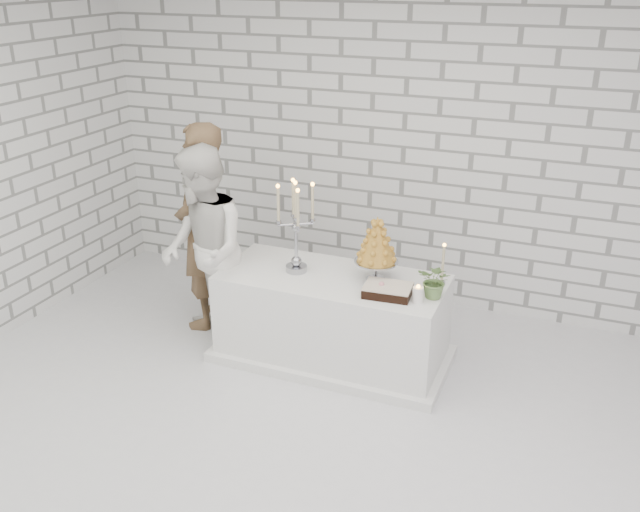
{
  "coord_description": "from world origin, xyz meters",
  "views": [
    {
      "loc": [
        1.63,
        -3.54,
        3.07
      ],
      "look_at": [
        -0.15,
        0.84,
        1.05
      ],
      "focal_mm": 38.92,
      "sensor_mm": 36.0,
      "label": 1
    }
  ],
  "objects_px": {
    "cake_table": "(332,318)",
    "groom": "(202,227)",
    "bride": "(203,251)",
    "croquembouche": "(377,249)",
    "candelabra": "(296,227)"
  },
  "relations": [
    {
      "from": "groom",
      "to": "bride",
      "type": "bearing_deg",
      "value": 21.47
    },
    {
      "from": "groom",
      "to": "candelabra",
      "type": "xyz_separation_m",
      "value": [
        0.99,
        -0.19,
        0.21
      ]
    },
    {
      "from": "cake_table",
      "to": "candelabra",
      "type": "bearing_deg",
      "value": -178.66
    },
    {
      "from": "groom",
      "to": "candelabra",
      "type": "bearing_deg",
      "value": 68.25
    },
    {
      "from": "cake_table",
      "to": "bride",
      "type": "height_order",
      "value": "bride"
    },
    {
      "from": "groom",
      "to": "candelabra",
      "type": "distance_m",
      "value": 1.03
    },
    {
      "from": "groom",
      "to": "bride",
      "type": "xyz_separation_m",
      "value": [
        0.23,
        -0.37,
        -0.05
      ]
    },
    {
      "from": "groom",
      "to": "bride",
      "type": "relative_size",
      "value": 1.05
    },
    {
      "from": "bride",
      "to": "candelabra",
      "type": "bearing_deg",
      "value": 63.42
    },
    {
      "from": "candelabra",
      "to": "croquembouche",
      "type": "height_order",
      "value": "candelabra"
    },
    {
      "from": "cake_table",
      "to": "groom",
      "type": "xyz_separation_m",
      "value": [
        -1.3,
        0.18,
        0.55
      ]
    },
    {
      "from": "croquembouche",
      "to": "candelabra",
      "type": "bearing_deg",
      "value": -173.29
    },
    {
      "from": "bride",
      "to": "croquembouche",
      "type": "bearing_deg",
      "value": 60.51
    },
    {
      "from": "bride",
      "to": "cake_table",
      "type": "bearing_deg",
      "value": 60.08
    },
    {
      "from": "cake_table",
      "to": "groom",
      "type": "distance_m",
      "value": 1.42
    }
  ]
}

